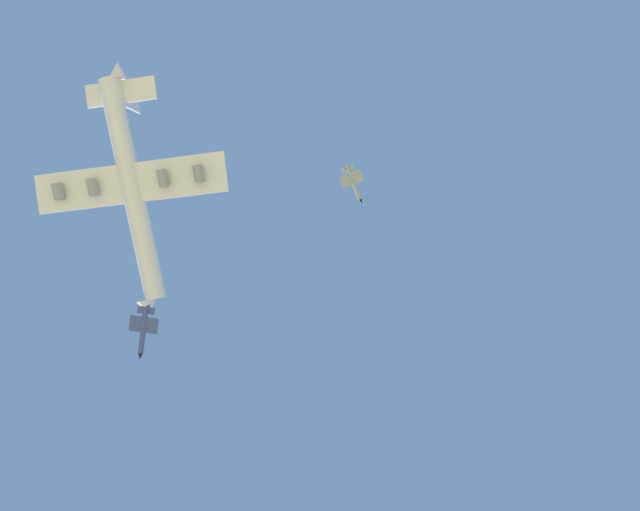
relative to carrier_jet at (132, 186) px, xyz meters
The scene contains 3 objects.
carrier_jet is the anchor object (origin of this frame).
chase_jet_lead 77.16m from the carrier_jet, 109.56° to the right, with size 13.64×11.89×4.00m.
chase_jet_left_wing 45.32m from the carrier_jet, 27.69° to the right, with size 15.31×8.58×4.00m.
Camera 1 is at (-9.55, 72.46, 3.47)m, focal length 30.43 mm.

